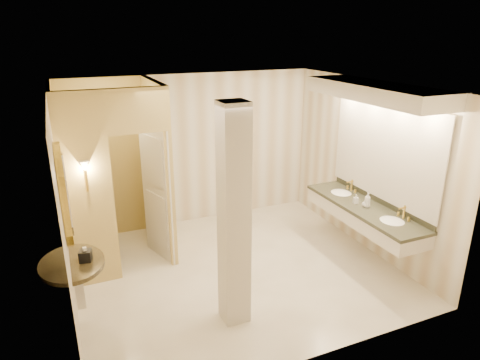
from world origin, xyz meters
The scene contains 16 objects.
floor centered at (0.00, 0.00, 0.00)m, with size 4.50×4.50×0.00m, color white.
ceiling centered at (0.00, 0.00, 2.70)m, with size 4.50×4.50×0.00m, color white.
wall_back centered at (0.00, 2.00, 1.35)m, with size 4.50×0.02×2.70m, color beige.
wall_front centered at (0.00, -2.00, 1.35)m, with size 4.50×0.02×2.70m, color beige.
wall_left centered at (-2.25, 0.00, 1.35)m, with size 0.02×4.00×2.70m, color beige.
wall_right centered at (2.25, 0.00, 1.35)m, with size 0.02×4.00×2.70m, color beige.
toilet_closet centered at (-1.12, 0.97, 1.39)m, with size 1.50×1.55×2.70m.
wall_sconce centered at (-1.93, 0.43, 1.73)m, with size 0.14×0.14×0.42m.
vanity centered at (1.98, -0.40, 1.63)m, with size 0.75×2.39×2.09m.
console_shelf centered at (-2.21, -0.42, 1.34)m, with size 0.91×0.91×1.90m.
pillar centered at (-0.45, -1.01, 1.35)m, with size 0.31×0.31×2.70m, color beige.
tissue_box centered at (-2.07, -0.45, 0.94)m, with size 0.13×0.13×0.13m, color black.
toilet centered at (-1.75, 1.31, 0.41)m, with size 0.45×0.80×0.81m, color white.
soap_bottle_a centered at (1.88, -0.27, 0.95)m, with size 0.06×0.07×0.14m, color beige.
soap_bottle_b centered at (1.92, -0.43, 0.93)m, with size 0.09×0.09×0.11m, color silver.
soap_bottle_c centered at (1.95, -0.46, 0.99)m, with size 0.09×0.09×0.23m, color #C6B28C.
Camera 1 is at (-2.16, -5.15, 3.40)m, focal length 32.00 mm.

